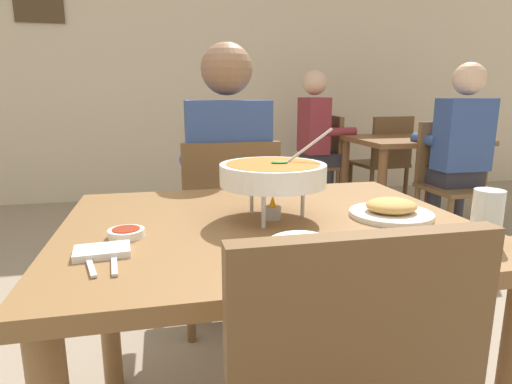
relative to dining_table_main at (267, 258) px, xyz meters
name	(u,v)px	position (x,y,z in m)	size (l,w,h in m)	color
cafe_rear_partition	(185,55)	(0.00, 3.58, 0.87)	(10.00, 0.10, 3.00)	beige
dining_table_main	(267,258)	(0.00, 0.00, 0.00)	(1.13, 0.91, 0.74)	brown
chair_diner_main	(229,225)	(0.00, 0.74, -0.12)	(0.44, 0.44, 0.90)	brown
diner_main	(227,173)	(0.00, 0.77, 0.12)	(0.40, 0.45, 1.31)	#2D2D38
curry_bowl	(273,175)	(0.02, 0.01, 0.24)	(0.33, 0.30, 0.26)	silver
rice_plate	(298,249)	(0.00, -0.29, 0.13)	(0.24, 0.24, 0.06)	white
appetizer_plate	(391,210)	(0.36, -0.04, 0.13)	(0.24, 0.24, 0.06)	white
sauce_dish	(126,233)	(-0.38, -0.06, 0.13)	(0.09, 0.09, 0.02)	white
napkin_folded	(102,251)	(-0.42, -0.18, 0.12)	(0.12, 0.08, 0.02)	white
fork_utensil	(89,262)	(-0.44, -0.23, 0.12)	(0.01, 0.17, 0.01)	silver
spoon_utensil	(114,260)	(-0.39, -0.23, 0.12)	(0.01, 0.17, 0.01)	silver
drink_glass	(487,219)	(0.47, -0.29, 0.17)	(0.07, 0.07, 0.13)	silver
dining_table_far	(411,153)	(1.77, 2.10, -0.02)	(1.00, 0.80, 0.74)	brown
chair_bg_left	(323,158)	(1.21, 2.69, -0.12)	(0.48, 0.48, 0.90)	brown
chair_bg_middle	(450,176)	(1.77, 1.59, -0.12)	(0.45, 0.45, 0.90)	brown
chair_bg_right	(384,157)	(1.79, 2.57, -0.12)	(0.48, 0.48, 0.90)	brown
patron_bg_left	(317,133)	(1.12, 2.63, 0.12)	(0.45, 0.40, 1.31)	#2D2D38
patron_bg_middle	(459,145)	(1.78, 1.54, 0.12)	(0.40, 0.45, 1.31)	#2D2D38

